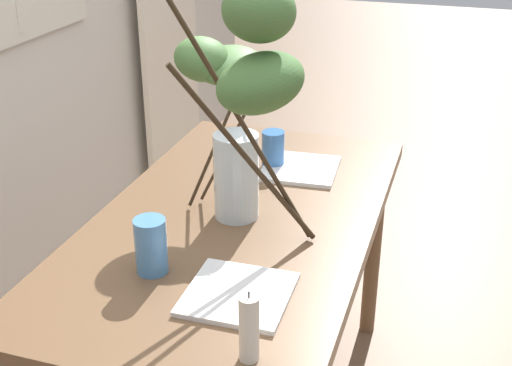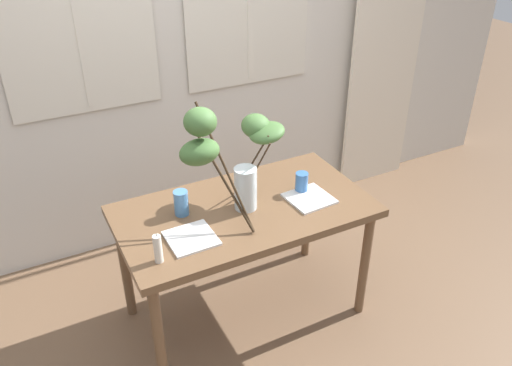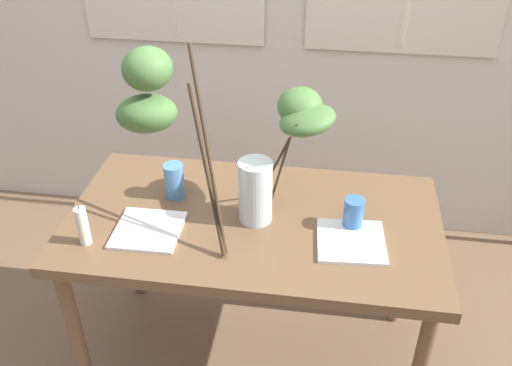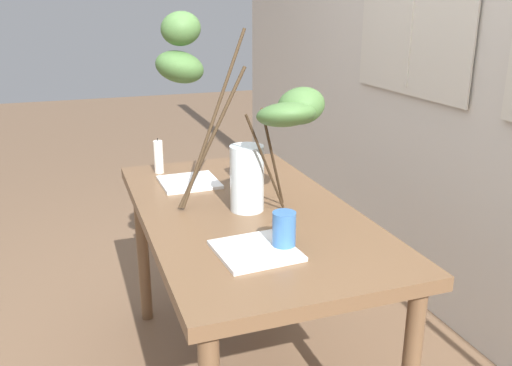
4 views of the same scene
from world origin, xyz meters
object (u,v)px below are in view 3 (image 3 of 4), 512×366
object	(u,v)px
drinking_glass_blue_right	(353,214)
plate_square_left	(148,230)
drinking_glass_blue_left	(174,181)
dining_table	(253,236)
vase_with_branches	(234,131)
pillar_candle	(83,226)
plate_square_right	(351,241)

from	to	relation	value
drinking_glass_blue_right	plate_square_left	world-z (taller)	drinking_glass_blue_right
drinking_glass_blue_left	plate_square_left	xyz separation A→B (m)	(-0.04, -0.22, -0.06)
dining_table	drinking_glass_blue_left	distance (m)	0.35
vase_with_branches	drinking_glass_blue_right	size ratio (longest dim) A/B	6.17
vase_with_branches	pillar_candle	xyz separation A→B (m)	(-0.47, -0.19, -0.28)
pillar_candle	drinking_glass_blue_right	bearing A→B (deg)	13.74
vase_with_branches	pillar_candle	bearing A→B (deg)	-158.17
drinking_glass_blue_right	plate_square_right	size ratio (longest dim) A/B	0.51
drinking_glass_blue_left	plate_square_left	distance (m)	0.23
dining_table	vase_with_branches	world-z (taller)	vase_with_branches
dining_table	drinking_glass_blue_right	size ratio (longest dim) A/B	11.50
plate_square_right	pillar_candle	world-z (taller)	pillar_candle
dining_table	pillar_candle	size ratio (longest dim) A/B	8.70
vase_with_branches	drinking_glass_blue_left	xyz separation A→B (m)	(-0.25, 0.12, -0.29)
pillar_candle	dining_table	bearing A→B (deg)	21.95
dining_table	drinking_glass_blue_left	bearing A→B (deg)	162.81
drinking_glass_blue_left	drinking_glass_blue_right	xyz separation A→B (m)	(0.64, -0.09, -0.01)
drinking_glass_blue_left	plate_square_left	bearing A→B (deg)	-99.22
drinking_glass_blue_right	plate_square_right	world-z (taller)	drinking_glass_blue_right
vase_with_branches	pillar_candle	world-z (taller)	vase_with_branches
vase_with_branches	plate_square_left	distance (m)	0.46
vase_with_branches	drinking_glass_blue_right	distance (m)	0.49
drinking_glass_blue_right	plate_square_left	size ratio (longest dim) A/B	0.51
vase_with_branches	plate_square_right	distance (m)	0.53
drinking_glass_blue_right	pillar_candle	xyz separation A→B (m)	(-0.86, -0.21, 0.01)
pillar_candle	vase_with_branches	bearing A→B (deg)	21.83
drinking_glass_blue_left	pillar_candle	xyz separation A→B (m)	(-0.22, -0.30, 0.00)
vase_with_branches	plate_square_right	bearing A→B (deg)	-9.03
dining_table	plate_square_left	xyz separation A→B (m)	(-0.34, -0.12, 0.09)
vase_with_branches	plate_square_right	xyz separation A→B (m)	(0.39, -0.06, -0.35)
plate_square_left	drinking_glass_blue_right	bearing A→B (deg)	10.45
dining_table	plate_square_left	world-z (taller)	plate_square_left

